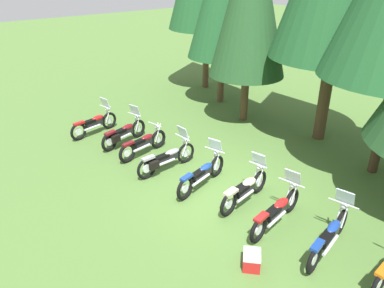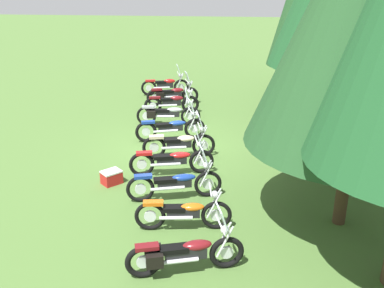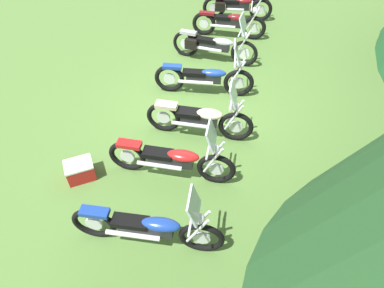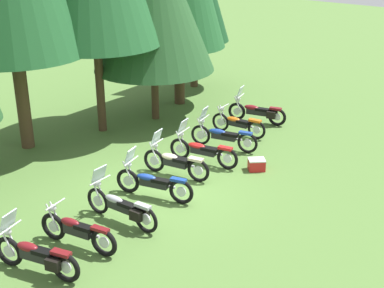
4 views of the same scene
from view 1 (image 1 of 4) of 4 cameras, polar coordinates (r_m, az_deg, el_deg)
name	(u,v)px [view 1 (image 1 of 4)]	position (r m, az deg, el deg)	size (l,w,h in m)	color
ground_plane	(221,193)	(11.50, 4.32, -7.35)	(80.00, 80.00, 0.00)	#4C7033
motorcycle_0	(95,123)	(15.54, -14.32, 3.06)	(0.74, 2.13, 1.36)	black
motorcycle_1	(124,133)	(14.43, -10.18, 1.68)	(0.92, 2.14, 1.37)	black
motorcycle_2	(144,143)	(13.54, -7.24, 0.08)	(0.74, 2.15, 1.00)	black
motorcycle_3	(166,158)	(12.44, -3.88, -2.08)	(0.72, 2.34, 1.37)	black
motorcycle_4	(202,173)	(11.57, 1.56, -4.40)	(0.94, 2.29, 1.37)	black
motorcycle_5	(245,189)	(10.92, 7.99, -6.60)	(0.72, 2.20, 1.37)	black
motorcycle_6	(277,210)	(10.22, 12.59, -9.65)	(0.82, 2.34, 1.36)	black
motorcycle_7	(330,235)	(9.77, 19.90, -12.64)	(0.89, 2.34, 1.36)	black
picnic_cooler	(252,260)	(9.10, 8.91, -16.75)	(0.63, 0.63, 0.36)	red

